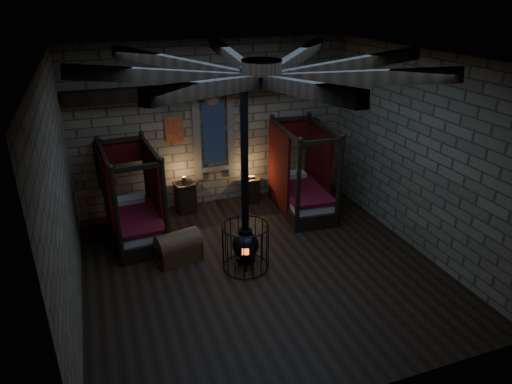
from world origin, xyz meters
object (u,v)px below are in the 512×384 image
object	(u,v)px
bed_left	(135,217)
bed_right	(301,190)
trunk_left	(178,247)
stove	(245,242)
trunk_right	(322,211)

from	to	relation	value
bed_left	bed_right	world-z (taller)	bed_right
bed_left	trunk_left	size ratio (longest dim) A/B	2.16
bed_right	stove	xyz separation A→B (m)	(-2.20, -2.07, 0.05)
trunk_left	stove	bearing A→B (deg)	-43.96
stove	trunk_right	bearing A→B (deg)	48.03
trunk_right	stove	distance (m)	2.84
bed_right	stove	size ratio (longest dim) A/B	0.55
bed_right	trunk_right	size ratio (longest dim) A/B	2.97
trunk_right	stove	world-z (taller)	stove
trunk_left	stove	xyz separation A→B (m)	(1.23, -0.78, 0.31)
trunk_left	stove	size ratio (longest dim) A/B	0.25
trunk_right	stove	size ratio (longest dim) A/B	0.19
bed_left	bed_right	distance (m)	4.16
bed_left	trunk_left	world-z (taller)	bed_left
bed_right	stove	bearing A→B (deg)	-132.47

